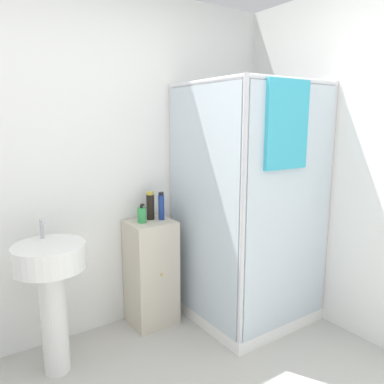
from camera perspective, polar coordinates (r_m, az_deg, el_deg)
name	(u,v)px	position (r m, az deg, el deg)	size (l,w,h in m)	color
wall_back	(72,167)	(2.76, -17.86, 3.58)	(6.40, 0.06, 2.50)	white
shower_enclosure	(246,259)	(3.03, 8.29, -10.09)	(0.90, 0.93, 1.85)	white
vanity_cabinet	(151,273)	(2.99, -6.25, -12.11)	(0.34, 0.33, 0.83)	beige
sink	(51,282)	(2.50, -20.64, -12.70)	(0.43, 0.43, 0.98)	white
soap_dispenser	(142,215)	(2.81, -7.67, -3.47)	(0.07, 0.07, 0.14)	green
shampoo_bottle_tall_black	(150,206)	(2.88, -6.37, -2.12)	(0.06, 0.06, 0.22)	black
shampoo_bottle_blue	(161,206)	(2.86, -4.70, -2.20)	(0.05, 0.05, 0.22)	navy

